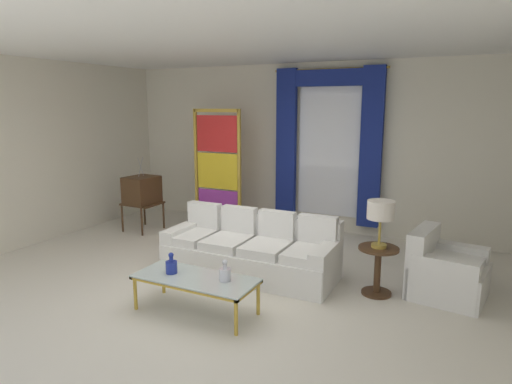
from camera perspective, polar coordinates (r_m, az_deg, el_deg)
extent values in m
plane|color=silver|center=(5.85, -4.51, -11.65)|extent=(16.00, 16.00, 0.00)
cube|color=silver|center=(8.20, 6.42, 5.75)|extent=(8.00, 0.12, 3.00)
cube|color=silver|center=(8.33, -24.62, 4.89)|extent=(0.12, 7.00, 3.00)
cube|color=white|center=(6.14, -0.93, 18.23)|extent=(8.00, 7.60, 0.04)
cube|color=white|center=(7.98, 9.34, 5.88)|extent=(1.10, 0.02, 2.50)
cylinder|color=gold|center=(7.89, 9.48, 15.35)|extent=(2.00, 0.04, 0.04)
cube|color=navy|center=(8.14, 3.93, 6.11)|extent=(0.36, 0.12, 2.70)
cube|color=navy|center=(7.69, 14.63, 5.47)|extent=(0.36, 0.12, 2.70)
cube|color=navy|center=(7.86, 9.40, 14.34)|extent=(1.80, 0.10, 0.28)
cube|color=white|center=(6.05, -0.87, -8.90)|extent=(2.33, 0.92, 0.38)
cube|color=white|center=(6.30, 0.65, -6.15)|extent=(2.32, 0.22, 0.78)
cube|color=white|center=(5.65, 9.00, -9.57)|extent=(0.21, 0.86, 0.56)
cube|color=white|center=(6.55, -9.31, -6.64)|extent=(0.21, 0.86, 0.56)
cube|color=white|center=(5.60, 6.93, -7.93)|extent=(0.54, 0.74, 0.12)
cube|color=white|center=(5.83, 8.01, -4.94)|extent=(0.51, 0.14, 0.40)
cube|color=white|center=(5.81, 1.47, -7.16)|extent=(0.54, 0.74, 0.12)
cube|color=white|center=(6.02, 2.75, -4.31)|extent=(0.51, 0.14, 0.40)
cube|color=white|center=(6.06, -3.56, -6.40)|extent=(0.54, 0.74, 0.12)
cube|color=white|center=(6.27, -2.14, -3.69)|extent=(0.51, 0.14, 0.40)
cube|color=white|center=(6.35, -8.14, -5.65)|extent=(0.54, 0.74, 0.12)
cube|color=white|center=(6.55, -6.63, -3.10)|extent=(0.51, 0.14, 0.40)
cube|color=silver|center=(4.99, -7.81, -10.92)|extent=(1.37, 0.58, 0.02)
cube|color=gold|center=(5.20, -6.11, -10.16)|extent=(1.37, 0.04, 0.03)
cube|color=gold|center=(4.79, -9.66, -12.18)|extent=(1.37, 0.04, 0.03)
cube|color=gold|center=(5.37, -13.77, -9.71)|extent=(0.04, 0.58, 0.03)
cube|color=gold|center=(4.68, -0.88, -12.62)|extent=(0.04, 0.58, 0.03)
cylinder|color=gold|center=(5.61, -11.85, -10.80)|extent=(0.04, 0.04, 0.38)
cylinder|color=gold|center=(4.97, 0.28, -13.54)|extent=(0.04, 0.04, 0.38)
cylinder|color=gold|center=(5.26, -15.30, -12.50)|extent=(0.04, 0.04, 0.38)
cylinder|color=gold|center=(4.57, -2.60, -15.88)|extent=(0.04, 0.04, 0.38)
cylinder|color=navy|center=(5.11, -10.85, -9.51)|extent=(0.13, 0.13, 0.14)
cylinder|color=navy|center=(5.08, -10.88, -8.52)|extent=(0.05, 0.05, 0.05)
sphere|color=navy|center=(5.06, -10.91, -7.99)|extent=(0.06, 0.06, 0.06)
cylinder|color=silver|center=(4.83, -4.00, -10.59)|extent=(0.13, 0.13, 0.14)
cylinder|color=silver|center=(4.79, -4.02, -9.54)|extent=(0.04, 0.04, 0.05)
sphere|color=silver|center=(4.78, -4.03, -8.99)|extent=(0.06, 0.06, 0.06)
cube|color=#472D19|center=(8.33, -14.43, -1.43)|extent=(0.62, 0.54, 0.03)
cylinder|color=#472D19|center=(8.36, -16.86, -3.26)|extent=(0.04, 0.04, 0.50)
cylinder|color=#472D19|center=(8.74, -14.18, -2.51)|extent=(0.04, 0.04, 0.50)
cylinder|color=#472D19|center=(8.03, -14.52, -3.74)|extent=(0.04, 0.04, 0.50)
cylinder|color=#472D19|center=(8.42, -11.84, -2.92)|extent=(0.04, 0.04, 0.50)
cube|color=#472D19|center=(8.28, -14.51, 0.29)|extent=(0.52, 0.59, 0.48)
cube|color=black|center=(8.44, -15.65, 0.58)|extent=(0.04, 0.39, 0.30)
cylinder|color=gold|center=(8.42, -15.98, -0.77)|extent=(0.01, 0.04, 0.04)
cylinder|color=gold|center=(8.53, -15.21, -0.58)|extent=(0.01, 0.04, 0.04)
cylinder|color=silver|center=(8.21, -14.65, 3.17)|extent=(0.02, 0.13, 0.34)
cylinder|color=silver|center=(8.21, -14.65, 3.17)|extent=(0.02, 0.13, 0.34)
cube|color=white|center=(5.85, 23.59, -10.48)|extent=(0.91, 0.91, 0.40)
cube|color=white|center=(5.77, 23.79, -8.16)|extent=(0.78, 0.78, 0.10)
cube|color=white|center=(5.85, 20.66, -8.18)|extent=(0.32, 0.82, 0.80)
cube|color=white|center=(6.12, 24.28, -8.70)|extent=(0.75, 0.29, 0.58)
cube|color=white|center=(5.53, 22.97, -10.71)|extent=(0.75, 0.29, 0.58)
cube|color=gold|center=(8.20, -7.70, 2.90)|extent=(0.05, 0.05, 2.20)
cube|color=gold|center=(7.73, -2.16, 2.50)|extent=(0.05, 0.05, 2.20)
cube|color=gold|center=(7.87, -5.14, 10.43)|extent=(0.90, 0.05, 0.06)
cube|color=gold|center=(8.18, -4.88, -4.59)|extent=(0.90, 0.05, 0.10)
cube|color=purple|center=(8.08, -4.93, -1.97)|extent=(0.82, 0.02, 0.64)
cube|color=yellow|center=(7.96, -5.01, 2.71)|extent=(0.82, 0.02, 0.64)
cube|color=red|center=(7.89, -5.09, 7.50)|extent=(0.82, 0.02, 0.64)
cylinder|color=beige|center=(7.77, -2.85, -5.56)|extent=(0.16, 0.16, 0.06)
ellipsoid|color=navy|center=(7.74, -2.86, -4.78)|extent=(0.18, 0.32, 0.20)
sphere|color=navy|center=(7.83, -2.36, -3.76)|extent=(0.09, 0.09, 0.09)
cone|color=gold|center=(7.88, -2.15, -3.66)|extent=(0.02, 0.04, 0.02)
cone|color=#1E7436|center=(7.56, -3.53, -4.39)|extent=(0.44, 0.40, 0.50)
cylinder|color=#472D19|center=(5.52, 15.54, -7.03)|extent=(0.48, 0.48, 0.03)
cylinder|color=#472D19|center=(5.62, 15.39, -9.84)|extent=(0.08, 0.08, 0.55)
cylinder|color=#472D19|center=(5.72, 15.24, -12.42)|extent=(0.36, 0.36, 0.03)
cylinder|color=#B29338|center=(5.51, 15.56, -6.69)|extent=(0.18, 0.18, 0.04)
cylinder|color=#B29338|center=(5.46, 15.67, -4.68)|extent=(0.03, 0.03, 0.36)
cylinder|color=silver|center=(5.40, 15.80, -2.23)|extent=(0.32, 0.32, 0.22)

